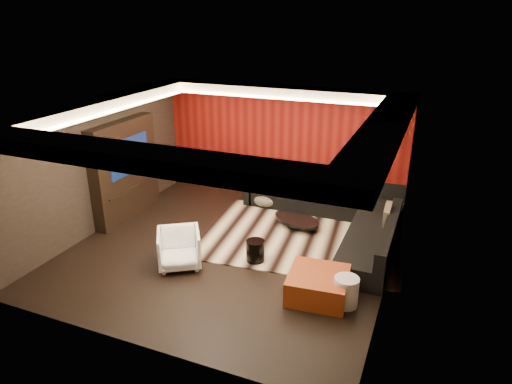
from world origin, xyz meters
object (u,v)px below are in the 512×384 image
at_px(coffee_table, 296,222).
at_px(orange_ottoman, 318,285).
at_px(armchair, 179,249).
at_px(sectional_sofa, 339,215).
at_px(white_side_table, 346,292).
at_px(drum_stool, 255,251).

xyz_separation_m(coffee_table, orange_ottoman, (1.11, -2.34, 0.10)).
height_order(armchair, sectional_sofa, sectional_sofa).
bearing_deg(orange_ottoman, coffee_table, 115.31).
bearing_deg(white_side_table, armchair, 179.04).
distance_m(coffee_table, sectional_sofa, 0.94).
bearing_deg(orange_ottoman, armchair, -179.70).
relative_size(white_side_table, sectional_sofa, 0.14).
bearing_deg(orange_ottoman, sectional_sofa, 95.65).
relative_size(coffee_table, orange_ottoman, 1.19).
bearing_deg(drum_stool, sectional_sofa, 62.14).
height_order(coffee_table, armchair, armchair).
bearing_deg(white_side_table, sectional_sofa, 104.83).
relative_size(coffee_table, drum_stool, 2.77).
bearing_deg(sectional_sofa, orange_ottoman, -84.35).
distance_m(coffee_table, drum_stool, 1.71).
height_order(orange_ottoman, sectional_sofa, sectional_sofa).
height_order(white_side_table, sectional_sofa, sectional_sofa).
bearing_deg(white_side_table, coffee_table, 123.28).
xyz_separation_m(drum_stool, white_side_table, (1.85, -0.72, 0.02)).
relative_size(armchair, sectional_sofa, 0.21).
distance_m(coffee_table, orange_ottoman, 2.59).
bearing_deg(sectional_sofa, coffee_table, -154.10).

